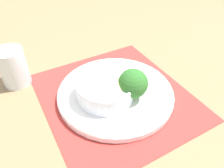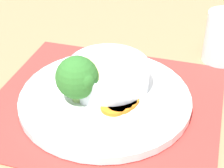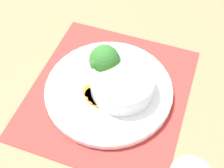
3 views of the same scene
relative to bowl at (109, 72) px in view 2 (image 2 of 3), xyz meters
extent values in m
plane|color=#8C704C|center=(-0.01, 0.03, -0.05)|extent=(4.00, 4.00, 0.00)
cube|color=#B2332D|center=(-0.01, 0.03, -0.05)|extent=(0.47, 0.44, 0.00)
cylinder|color=white|center=(-0.01, 0.03, -0.04)|extent=(0.32, 0.32, 0.02)
torus|color=white|center=(-0.01, 0.03, -0.03)|extent=(0.32, 0.32, 0.01)
cylinder|color=silver|center=(0.00, 0.00, -0.01)|extent=(0.15, 0.15, 0.05)
torus|color=silver|center=(0.00, 0.00, 0.02)|extent=(0.15, 0.15, 0.01)
ellipsoid|color=beige|center=(0.00, 0.00, 0.00)|extent=(0.13, 0.13, 0.05)
cylinder|color=#759E51|center=(0.03, 0.06, -0.02)|extent=(0.02, 0.02, 0.02)
sphere|color=#2D6B28|center=(0.03, 0.06, 0.02)|extent=(0.08, 0.08, 0.08)
sphere|color=#2D6B28|center=(0.01, 0.07, 0.02)|extent=(0.03, 0.03, 0.03)
sphere|color=#2D6B28|center=(0.05, 0.06, 0.02)|extent=(0.03, 0.03, 0.03)
cylinder|color=orange|center=(-0.04, 0.06, -0.03)|extent=(0.05, 0.05, 0.01)
cylinder|color=orange|center=(-0.05, 0.05, -0.03)|extent=(0.05, 0.05, 0.01)
cylinder|color=orange|center=(-0.05, 0.04, -0.03)|extent=(0.05, 0.05, 0.01)
cylinder|color=orange|center=(-0.05, 0.03, -0.03)|extent=(0.05, 0.05, 0.01)
cylinder|color=silver|center=(-0.17, -0.22, 0.01)|extent=(0.08, 0.08, 0.11)
cylinder|color=silver|center=(-0.17, -0.22, -0.01)|extent=(0.07, 0.07, 0.07)
camera|label=1|loc=(0.40, -0.14, 0.37)|focal=35.00mm
camera|label=2|loc=(-0.25, 0.53, 0.38)|focal=60.00mm
camera|label=3|loc=(-0.41, -0.19, 0.59)|focal=50.00mm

